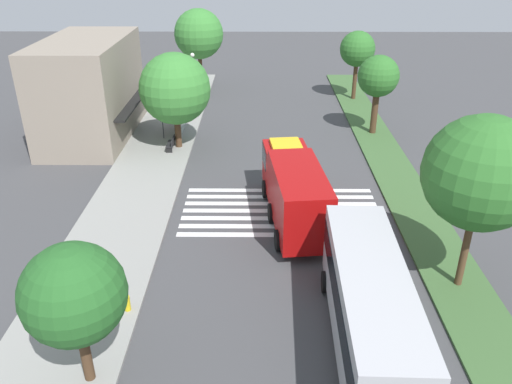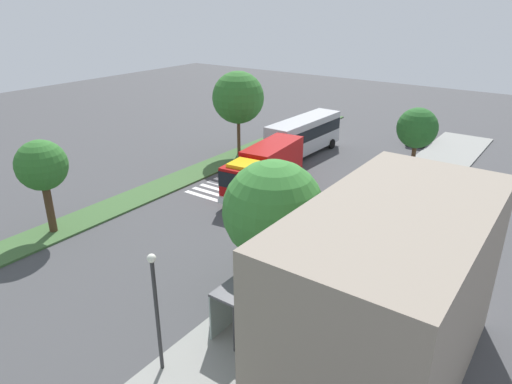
{
  "view_description": "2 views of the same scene",
  "coord_description": "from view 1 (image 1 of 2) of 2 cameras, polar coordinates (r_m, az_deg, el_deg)",
  "views": [
    {
      "loc": [
        -28.76,
        1.28,
        14.6
      ],
      "look_at": [
        -2.39,
        1.48,
        1.29
      ],
      "focal_mm": 35.87,
      "sensor_mm": 36.0,
      "label": 1
    },
    {
      "loc": [
        25.25,
        19.02,
        14.45
      ],
      "look_at": [
        -0.23,
        0.75,
        1.31
      ],
      "focal_mm": 32.51,
      "sensor_mm": 36.0,
      "label": 2
    }
  ],
  "objects": [
    {
      "name": "ground_plane",
      "position": [
        32.28,
        2.66,
        -0.14
      ],
      "size": [
        120.0,
        120.0,
        0.0
      ],
      "primitive_type": "plane",
      "color": "#424244"
    },
    {
      "name": "sidewalk",
      "position": [
        33.14,
        -13.11,
        0.02
      ],
      "size": [
        60.0,
        5.15,
        0.14
      ],
      "primitive_type": "cube",
      "color": "gray",
      "rests_on": "ground_plane"
    },
    {
      "name": "median_strip",
      "position": [
        33.51,
        16.35,
        -0.08
      ],
      "size": [
        60.0,
        3.0,
        0.14
      ],
      "primitive_type": "cube",
      "color": "#3D6033",
      "rests_on": "ground_plane"
    },
    {
      "name": "crosswalk",
      "position": [
        30.24,
        2.81,
        -2.11
      ],
      "size": [
        5.85,
        11.59,
        0.01
      ],
      "color": "silver",
      "rests_on": "ground_plane"
    },
    {
      "name": "fire_truck",
      "position": [
        28.63,
        4.19,
        0.66
      ],
      "size": [
        9.63,
        3.56,
        3.63
      ],
      "rotation": [
        0.0,
        0.0,
        0.1
      ],
      "color": "#A50C0C",
      "rests_on": "ground_plane"
    },
    {
      "name": "transit_bus",
      "position": [
        20.19,
        12.56,
        -12.04
      ],
      "size": [
        10.11,
        3.07,
        3.66
      ],
      "rotation": [
        0.0,
        0.0,
        3.11
      ],
      "color": "#B2B2B7",
      "rests_on": "ground_plane"
    },
    {
      "name": "bus_stop_shelter",
      "position": [
        42.32,
        -8.71,
        8.99
      ],
      "size": [
        3.5,
        1.4,
        2.46
      ],
      "color": "#4C4C51",
      "rests_on": "sidewalk"
    },
    {
      "name": "bench_near_shelter",
      "position": [
        39.03,
        -9.42,
        5.37
      ],
      "size": [
        1.6,
        0.5,
        0.9
      ],
      "color": "black",
      "rests_on": "sidewalk"
    },
    {
      "name": "street_lamp",
      "position": [
        45.81,
        -6.97,
        12.45
      ],
      "size": [
        0.36,
        0.36,
        5.46
      ],
      "color": "#2D2D30",
      "rests_on": "sidewalk"
    },
    {
      "name": "storefront_building",
      "position": [
        42.52,
        -18.05,
        10.8
      ],
      "size": [
        11.74,
        6.67,
        7.65
      ],
      "color": "gray",
      "rests_on": "ground_plane"
    },
    {
      "name": "sidewalk_tree_far_west",
      "position": [
        18.32,
        -19.65,
        -10.72
      ],
      "size": [
        3.56,
        3.56,
        5.58
      ],
      "color": "#47301E",
      "rests_on": "sidewalk"
    },
    {
      "name": "sidewalk_tree_west",
      "position": [
        38.22,
        -9.03,
        11.28
      ],
      "size": [
        5.19,
        5.19,
        7.06
      ],
      "color": "#47301E",
      "rests_on": "sidewalk"
    },
    {
      "name": "sidewalk_tree_center",
      "position": [
        54.03,
        -6.4,
        17.09
      ],
      "size": [
        4.94,
        4.94,
        8.0
      ],
      "color": "#47301E",
      "rests_on": "sidewalk"
    },
    {
      "name": "median_tree_far_west",
      "position": [
        23.16,
        23.87,
        1.92
      ],
      "size": [
        4.93,
        4.93,
        8.1
      ],
      "color": "#513823",
      "rests_on": "median_strip"
    },
    {
      "name": "median_tree_west",
      "position": [
        41.81,
        13.48,
        12.36
      ],
      "size": [
        3.23,
        3.23,
        6.24
      ],
      "color": "#47301E",
      "rests_on": "median_strip"
    },
    {
      "name": "median_tree_center",
      "position": [
        51.0,
        11.24,
        15.34
      ],
      "size": [
        3.32,
        3.32,
        6.47
      ],
      "color": "#47301E",
      "rests_on": "median_strip"
    },
    {
      "name": "fire_hydrant",
      "position": [
        23.06,
        -14.18,
        -11.94
      ],
      "size": [
        0.28,
        0.28,
        0.7
      ],
      "primitive_type": "cylinder",
      "color": "gold",
      "rests_on": "sidewalk"
    }
  ]
}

